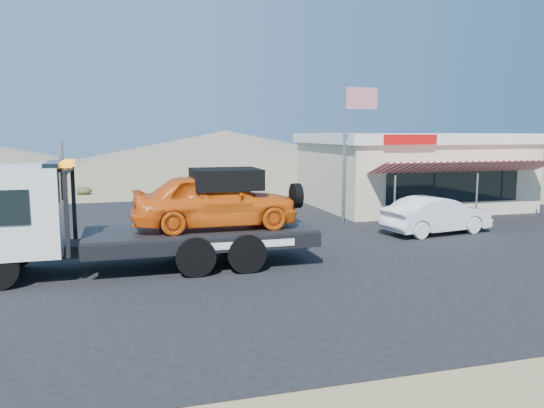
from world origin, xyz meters
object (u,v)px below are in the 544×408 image
(jerky_store, at_px, (410,170))
(flagpole, at_px, (349,138))
(white_sedan, at_px, (437,215))
(tow_truck, at_px, (139,212))

(jerky_store, xyz_separation_m, flagpole, (-5.57, -4.47, 1.77))
(jerky_store, distance_m, flagpole, 7.36)
(white_sedan, height_order, jerky_store, jerky_store)
(jerky_store, bearing_deg, white_sedan, -112.49)
(tow_truck, xyz_separation_m, jerky_store, (14.49, 9.73, 0.27))
(tow_truck, xyz_separation_m, white_sedan, (11.48, 2.45, -0.97))
(tow_truck, relative_size, white_sedan, 2.16)
(jerky_store, relative_size, flagpole, 1.73)
(jerky_store, bearing_deg, flagpole, -141.21)
(flagpole, bearing_deg, white_sedan, -47.65)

